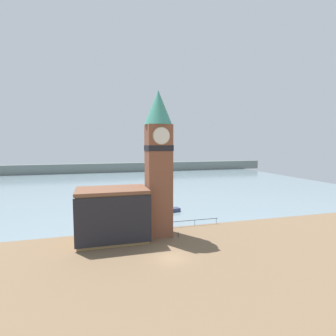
{
  "coord_description": "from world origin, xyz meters",
  "views": [
    {
      "loc": [
        -9.77,
        -33.15,
        15.6
      ],
      "look_at": [
        1.52,
        7.21,
        11.72
      ],
      "focal_mm": 28.0,
      "sensor_mm": 36.0,
      "label": 1
    }
  ],
  "objects_px": {
    "pier_building": "(112,214)",
    "boat_near": "(168,209)",
    "clock_tower": "(158,160)",
    "mooring_bollard_near": "(178,234)"
  },
  "relations": [
    {
      "from": "pier_building",
      "to": "boat_near",
      "type": "relative_size",
      "value": 2.09
    },
    {
      "from": "clock_tower",
      "to": "boat_near",
      "type": "xyz_separation_m",
      "value": [
        5.43,
        13.62,
        -12.25
      ]
    },
    {
      "from": "clock_tower",
      "to": "pier_building",
      "type": "height_order",
      "value": "clock_tower"
    },
    {
      "from": "pier_building",
      "to": "boat_near",
      "type": "height_order",
      "value": "pier_building"
    },
    {
      "from": "mooring_bollard_near",
      "to": "clock_tower",
      "type": "bearing_deg",
      "value": 143.82
    },
    {
      "from": "boat_near",
      "to": "mooring_bollard_near",
      "type": "height_order",
      "value": "boat_near"
    },
    {
      "from": "boat_near",
      "to": "mooring_bollard_near",
      "type": "xyz_separation_m",
      "value": [
        -2.56,
        -15.72,
        -0.28
      ]
    },
    {
      "from": "clock_tower",
      "to": "pier_building",
      "type": "distance_m",
      "value": 11.72
    },
    {
      "from": "boat_near",
      "to": "clock_tower",
      "type": "bearing_deg",
      "value": -123.47
    },
    {
      "from": "clock_tower",
      "to": "mooring_bollard_near",
      "type": "distance_m",
      "value": 13.02
    }
  ]
}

